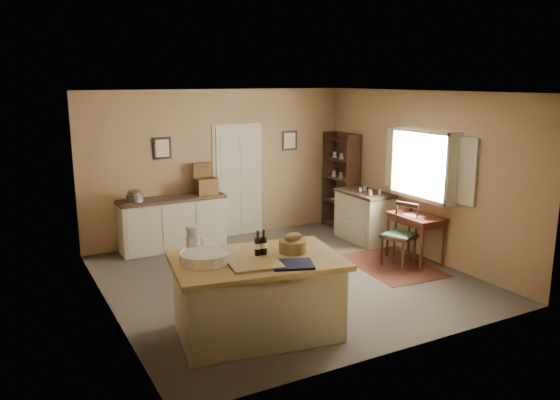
{
  "coord_description": "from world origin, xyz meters",
  "views": [
    {
      "loc": [
        -3.68,
        -6.65,
        2.87
      ],
      "look_at": [
        -0.0,
        0.17,
        1.15
      ],
      "focal_mm": 35.0,
      "sensor_mm": 36.0,
      "label": 1
    }
  ],
  "objects_px": {
    "desk_chair": "(399,236)",
    "right_cabinet": "(364,216)",
    "shelving_unit": "(342,181)",
    "writing_desk": "(416,221)",
    "sideboard": "(173,221)",
    "work_island": "(256,294)"
  },
  "relations": [
    {
      "from": "writing_desk",
      "to": "shelving_unit",
      "type": "xyz_separation_m",
      "value": [
        0.15,
        2.27,
        0.26
      ]
    },
    {
      "from": "desk_chair",
      "to": "right_cabinet",
      "type": "xyz_separation_m",
      "value": [
        0.37,
        1.38,
        -0.02
      ]
    },
    {
      "from": "right_cabinet",
      "to": "shelving_unit",
      "type": "height_order",
      "value": "shelving_unit"
    },
    {
      "from": "sideboard",
      "to": "desk_chair",
      "type": "bearing_deg",
      "value": -41.95
    },
    {
      "from": "shelving_unit",
      "to": "work_island",
      "type": "bearing_deg",
      "value": -136.19
    },
    {
      "from": "sideboard",
      "to": "desk_chair",
      "type": "xyz_separation_m",
      "value": [
        2.82,
        -2.54,
        -0.0
      ]
    },
    {
      "from": "sideboard",
      "to": "desk_chair",
      "type": "relative_size",
      "value": 1.9
    },
    {
      "from": "desk_chair",
      "to": "shelving_unit",
      "type": "bearing_deg",
      "value": 57.81
    },
    {
      "from": "work_island",
      "to": "sideboard",
      "type": "height_order",
      "value": "work_island"
    },
    {
      "from": "desk_chair",
      "to": "right_cabinet",
      "type": "bearing_deg",
      "value": 55.49
    },
    {
      "from": "writing_desk",
      "to": "desk_chair",
      "type": "height_order",
      "value": "desk_chair"
    },
    {
      "from": "desk_chair",
      "to": "sideboard",
      "type": "bearing_deg",
      "value": 118.54
    },
    {
      "from": "sideboard",
      "to": "writing_desk",
      "type": "relative_size",
      "value": 2.08
    },
    {
      "from": "work_island",
      "to": "desk_chair",
      "type": "relative_size",
      "value": 2.13
    },
    {
      "from": "shelving_unit",
      "to": "writing_desk",
      "type": "bearing_deg",
      "value": -93.77
    },
    {
      "from": "sideboard",
      "to": "right_cabinet",
      "type": "xyz_separation_m",
      "value": [
        3.19,
        -1.16,
        -0.02
      ]
    },
    {
      "from": "writing_desk",
      "to": "desk_chair",
      "type": "relative_size",
      "value": 0.91
    },
    {
      "from": "work_island",
      "to": "right_cabinet",
      "type": "xyz_separation_m",
      "value": [
        3.35,
        2.43,
        -0.02
      ]
    },
    {
      "from": "writing_desk",
      "to": "work_island",
      "type": "bearing_deg",
      "value": -161.95
    },
    {
      "from": "desk_chair",
      "to": "right_cabinet",
      "type": "height_order",
      "value": "right_cabinet"
    },
    {
      "from": "sideboard",
      "to": "right_cabinet",
      "type": "bearing_deg",
      "value": -19.96
    },
    {
      "from": "work_island",
      "to": "shelving_unit",
      "type": "relative_size",
      "value": 1.1
    }
  ]
}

